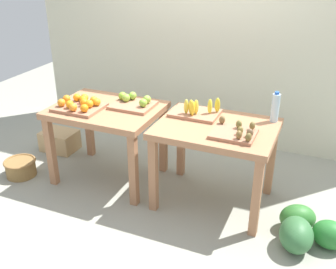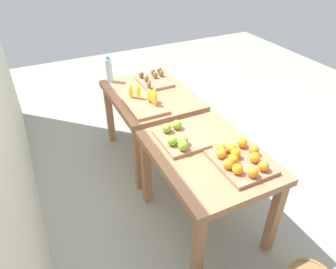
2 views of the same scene
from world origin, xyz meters
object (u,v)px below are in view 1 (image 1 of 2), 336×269
at_px(orange_bin, 80,105).
at_px(kiwi_bin, 236,132).
at_px(banana_crate, 196,111).
at_px(display_table_left, 107,118).
at_px(water_bottle, 275,108).
at_px(watermelon_pile, 306,230).
at_px(display_table_right, 216,138).
at_px(wicker_basket, 21,167).
at_px(cardboard_produce_box, 60,141).
at_px(apple_bin, 133,103).

relative_size(orange_bin, kiwi_bin, 1.22).
bearing_deg(banana_crate, display_table_left, -170.22).
bearing_deg(display_table_left, water_bottle, 10.53).
relative_size(water_bottle, watermelon_pile, 0.45).
bearing_deg(display_table_left, display_table_right, 0.00).
xyz_separation_m(orange_bin, kiwi_bin, (1.53, 0.00, -0.01)).
distance_m(display_table_right, kiwi_bin, 0.28).
distance_m(display_table_right, water_bottle, 0.59).
xyz_separation_m(water_bottle, wicker_basket, (-2.45, -0.64, -0.82)).
bearing_deg(water_bottle, orange_bin, -166.59).
height_order(watermelon_pile, cardboard_produce_box, watermelon_pile).
bearing_deg(display_table_right, apple_bin, 171.56).
distance_m(display_table_right, watermelon_pile, 1.06).
relative_size(apple_bin, cardboard_produce_box, 1.01).
relative_size(apple_bin, banana_crate, 0.92).
bearing_deg(display_table_left, cardboard_produce_box, 160.93).
bearing_deg(display_table_left, orange_bin, -147.63).
relative_size(water_bottle, cardboard_produce_box, 0.70).
distance_m(orange_bin, wicker_basket, 1.02).
distance_m(apple_bin, wicker_basket, 1.42).
distance_m(banana_crate, cardboard_produce_box, 1.89).
height_order(display_table_left, cardboard_produce_box, display_table_left).
xyz_separation_m(orange_bin, water_bottle, (1.77, 0.42, 0.09)).
distance_m(display_table_right, wicker_basket, 2.12).
bearing_deg(orange_bin, kiwi_bin, 0.00).
bearing_deg(cardboard_produce_box, kiwi_bin, -11.15).
bearing_deg(orange_bin, banana_crate, 14.62).
xyz_separation_m(display_table_left, watermelon_pile, (1.99, -0.27, -0.54)).
bearing_deg(cardboard_produce_box, water_bottle, -0.22).
distance_m(orange_bin, apple_bin, 0.51).
relative_size(apple_bin, water_bottle, 1.44).
relative_size(display_table_right, wicker_basket, 3.14).
bearing_deg(banana_crate, orange_bin, -165.38).
xyz_separation_m(orange_bin, cardboard_produce_box, (-0.66, 0.43, -0.71)).
height_order(apple_bin, water_bottle, water_bottle).
height_order(display_table_right, kiwi_bin, kiwi_bin).
bearing_deg(banana_crate, apple_bin, -178.27).
relative_size(display_table_left, watermelon_pile, 1.68).
relative_size(banana_crate, kiwi_bin, 1.21).
relative_size(kiwi_bin, wicker_basket, 1.09).
xyz_separation_m(banana_crate, cardboard_produce_box, (-1.74, 0.15, -0.71)).
bearing_deg(apple_bin, wicker_basket, -156.75).
distance_m(orange_bin, kiwi_bin, 1.53).
relative_size(water_bottle, wicker_basket, 0.85).
bearing_deg(watermelon_pile, display_table_right, 162.56).
height_order(water_bottle, watermelon_pile, water_bottle).
bearing_deg(display_table_right, cardboard_produce_box, 171.42).
xyz_separation_m(kiwi_bin, wicker_basket, (-2.21, -0.22, -0.72)).
distance_m(water_bottle, wicker_basket, 2.66).
distance_m(display_table_left, watermelon_pile, 2.08).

